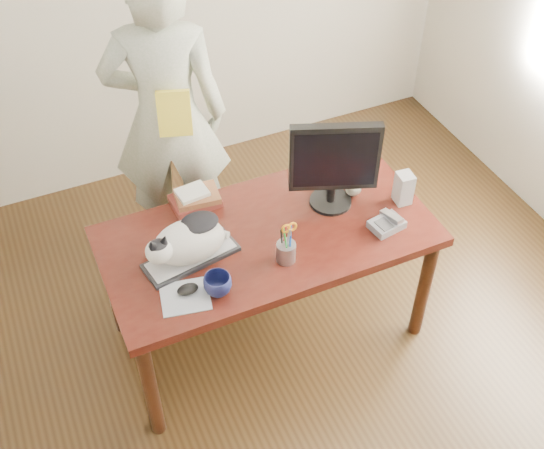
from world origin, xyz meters
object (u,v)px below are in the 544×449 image
(monitor, at_px, (334,162))
(coffee_mug, at_px, (218,285))
(phone, at_px, (387,223))
(book_stack, at_px, (195,198))
(calculator, at_px, (335,171))
(person, at_px, (167,118))
(baseball, at_px, (353,188))
(cat, at_px, (187,241))
(mouse, at_px, (188,289))
(pen_cup, at_px, (286,250))
(keyboard, at_px, (191,257))
(speaker, at_px, (404,188))
(desk, at_px, (262,244))

(monitor, relative_size, coffee_mug, 3.89)
(phone, height_order, book_stack, book_stack)
(calculator, height_order, person, person)
(phone, bearing_deg, coffee_mug, 174.04)
(baseball, distance_m, book_stack, 0.80)
(cat, bearing_deg, coffee_mug, -86.71)
(monitor, height_order, mouse, monitor)
(monitor, distance_m, pen_cup, 0.49)
(coffee_mug, height_order, book_stack, coffee_mug)
(mouse, bearing_deg, person, 86.99)
(book_stack, xyz_separation_m, calculator, (0.74, -0.09, -0.01))
(pen_cup, relative_size, person, 0.13)
(keyboard, distance_m, mouse, 0.20)
(cat, bearing_deg, mouse, -120.45)
(cat, height_order, mouse, cat)
(mouse, height_order, person, person)
(keyboard, relative_size, baseball, 5.70)
(speaker, bearing_deg, person, 139.35)
(cat, relative_size, pen_cup, 1.88)
(pen_cup, bearing_deg, desk, 91.28)
(pen_cup, relative_size, phone, 1.31)
(mouse, distance_m, speaker, 1.19)
(keyboard, bearing_deg, pen_cup, -34.68)
(pen_cup, distance_m, baseball, 0.57)
(pen_cup, relative_size, book_stack, 0.93)
(calculator, bearing_deg, coffee_mug, -138.63)
(phone, bearing_deg, speaker, 29.27)
(phone, xyz_separation_m, calculator, (-0.05, 0.45, 0.01))
(phone, height_order, calculator, phone)
(person, bearing_deg, cat, 95.72)
(speaker, height_order, calculator, speaker)
(calculator, xyz_separation_m, person, (-0.70, 0.63, 0.13))
(desk, height_order, calculator, calculator)
(monitor, bearing_deg, speaker, 1.62)
(coffee_mug, bearing_deg, mouse, 157.40)
(monitor, height_order, book_stack, monitor)
(baseball, bearing_deg, coffee_mug, -159.08)
(phone, bearing_deg, keyboard, 159.51)
(monitor, xyz_separation_m, mouse, (-0.84, -0.25, -0.25))
(desk, height_order, speaker, speaker)
(keyboard, bearing_deg, calculator, 6.43)
(monitor, bearing_deg, baseball, 31.08)
(mouse, xyz_separation_m, baseball, (0.98, 0.28, 0.02))
(monitor, bearing_deg, desk, -162.97)
(coffee_mug, bearing_deg, cat, 103.44)
(coffee_mug, distance_m, phone, 0.90)
(monitor, distance_m, baseball, 0.27)
(monitor, xyz_separation_m, book_stack, (-0.62, 0.29, -0.24))
(baseball, bearing_deg, phone, -83.05)
(keyboard, relative_size, speaker, 2.73)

